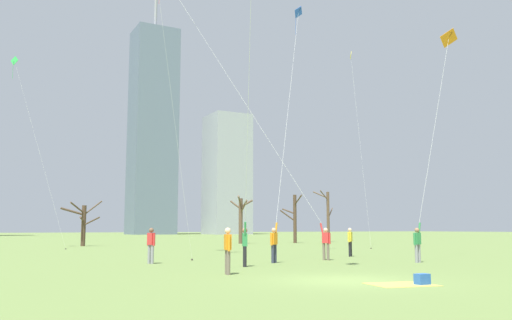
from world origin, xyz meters
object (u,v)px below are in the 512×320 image
bystander_strolling_midfield (228,248)px  bare_tree_left_of_center (328,214)px  distant_kite_low_near_trees_yellow (353,78)px  picnic_spot (413,281)px  kite_flyer_foreground_left_blue (278,204)px  distant_kite_high_overhead_green (20,80)px  bare_tree_center (294,217)px  bare_tree_far_right_edge (241,217)px  kite_flyer_foreground_right_red (289,181)px  bystander_far_off_by_trees (350,240)px  kite_flyer_midfield_right_orange (423,206)px  kite_flyer_midfield_left_pink (248,114)px  bare_tree_rightmost (83,222)px  bystander_watching_nearby (151,244)px

bystander_strolling_midfield → bare_tree_left_of_center: size_ratio=0.27×
distant_kite_low_near_trees_yellow → picnic_spot: size_ratio=8.71×
kite_flyer_foreground_left_blue → distant_kite_high_overhead_green: bearing=114.3°
bare_tree_center → bare_tree_far_right_edge: bearing=175.2°
kite_flyer_foreground_right_red → bystander_far_off_by_trees: (4.49, 0.74, -3.14)m
kite_flyer_foreground_left_blue → bare_tree_left_of_center: bearing=50.9°
kite_flyer_midfield_right_orange → bare_tree_left_of_center: (17.61, 32.62, 0.54)m
kite_flyer_foreground_right_red → distant_kite_low_near_trees_yellow: (14.82, 13.14, 10.89)m
kite_flyer_midfield_left_pink → bystander_far_off_by_trees: bearing=33.1°
distant_kite_high_overhead_green → bare_tree_far_right_edge: (22.38, 4.95, -10.66)m
kite_flyer_foreground_right_red → kite_flyer_midfield_right_orange: 6.85m
kite_flyer_foreground_right_red → bare_tree_far_right_edge: bearing=68.8°
bare_tree_left_of_center → bare_tree_rightmost: size_ratio=1.44×
bare_tree_far_right_edge → bystander_strolling_midfield: bearing=-117.0°
kite_flyer_midfield_right_orange → kite_flyer_foreground_left_blue: bearing=148.0°
kite_flyer_foreground_left_blue → bystander_watching_nearby: (-6.01, 1.18, -1.88)m
distant_kite_high_overhead_green → picnic_spot: (8.43, -34.43, -13.33)m
bystander_far_off_by_trees → bare_tree_far_right_edge: bare_tree_far_right_edge is taller
bystander_strolling_midfield → distant_kite_low_near_trees_yellow: distant_kite_low_near_trees_yellow is taller
kite_flyer_foreground_left_blue → bystander_strolling_midfield: size_ratio=10.38×
kite_flyer_foreground_right_red → kite_flyer_midfield_right_orange: size_ratio=1.44×
kite_flyer_foreground_right_red → distant_kite_high_overhead_green: size_ratio=1.17×
kite_flyer_foreground_right_red → picnic_spot: bearing=-105.6°
picnic_spot → distant_kite_high_overhead_green: bearing=103.8°
kite_flyer_foreground_left_blue → bare_tree_far_right_edge: bearing=67.1°
bystander_strolling_midfield → bare_tree_far_right_edge: 38.02m
bystander_strolling_midfield → bare_tree_far_right_edge: size_ratio=0.33×
bare_tree_rightmost → kite_flyer_midfield_right_orange: bearing=-71.8°
distant_kite_high_overhead_green → kite_flyer_midfield_left_pink: bearing=-76.6°
bare_tree_rightmost → bare_tree_center: 22.53m
distant_kite_high_overhead_green → picnic_spot: distant_kite_high_overhead_green is taller
distant_kite_high_overhead_green → bare_tree_left_of_center: size_ratio=2.60×
distant_kite_low_near_trees_yellow → picnic_spot: distant_kite_low_near_trees_yellow is taller
kite_flyer_foreground_left_blue → kite_flyer_midfield_right_orange: (5.94, -3.70, -0.12)m
bare_tree_far_right_edge → bare_tree_rightmost: (-16.23, -0.58, -0.62)m
kite_flyer_midfield_left_pink → bystander_watching_nearby: kite_flyer_midfield_left_pink is taller
kite_flyer_midfield_right_orange → distant_kite_low_near_trees_yellow: 24.18m
distant_kite_low_near_trees_yellow → bare_tree_center: size_ratio=3.36×
bystander_watching_nearby → bystander_strolling_midfield: bearing=-84.4°
distant_kite_low_near_trees_yellow → bare_tree_far_right_edge: size_ratio=3.56×
bystander_strolling_midfield → distant_kite_high_overhead_green: size_ratio=0.10×
bystander_strolling_midfield → bare_tree_left_of_center: 45.12m
picnic_spot → bare_tree_center: 43.89m
bare_tree_center → bystander_watching_nearby: bearing=-132.4°
picnic_spot → kite_flyer_foreground_right_red: bearing=74.4°
bystander_strolling_midfield → distant_kite_low_near_trees_yellow: 32.64m
bystander_far_off_by_trees → bystander_strolling_midfield: size_ratio=1.00×
kite_flyer_midfield_right_orange → bystander_watching_nearby: kite_flyer_midfield_right_orange is taller
kite_flyer_midfield_left_pink → bare_tree_left_of_center: kite_flyer_midfield_left_pink is taller
kite_flyer_foreground_right_red → bare_tree_left_of_center: bearing=51.4°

